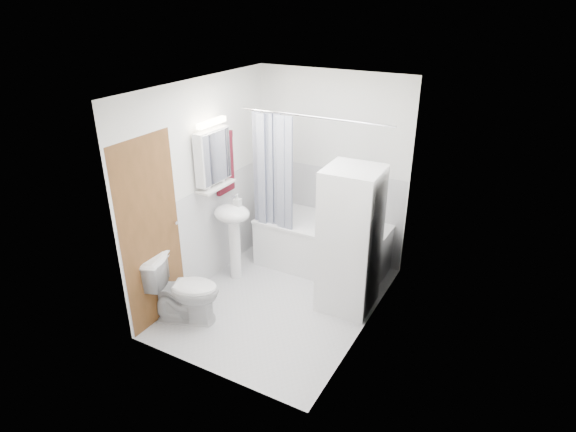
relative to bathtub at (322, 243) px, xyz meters
The scene contains 20 objects.
floor 0.98m from the bathtub, 95.25° to the right, with size 2.60×2.60×0.00m, color silver.
room_walls 1.47m from the bathtub, 95.25° to the right, with size 2.60×2.60×2.60m.
wainscot 0.68m from the bathtub, 97.68° to the right, with size 1.98×2.58×2.58m.
door 1.92m from the bathtub, 125.14° to the right, with size 0.05×2.00×2.00m.
bathtub is the anchor object (origin of this frame).
tub_spout 0.71m from the bathtub, 58.78° to the left, with size 0.04×0.04×0.12m, color silver.
curtain_rod 1.69m from the bathtub, 90.00° to the right, with size 0.02×0.02×1.79m, color silver.
shower_curtain 1.10m from the bathtub, 148.33° to the right, with size 0.55×0.02×1.45m.
sink 1.17m from the bathtub, 139.16° to the right, with size 0.44×0.37×1.04m.
medicine_cabinet 1.78m from the bathtub, 140.35° to the right, with size 0.13×0.50×0.71m.
shelf 1.54m from the bathtub, 139.92° to the right, with size 0.18×0.54×0.03m, color silver.
shower_caddy 0.91m from the bathtub, 52.00° to the left, with size 0.22×0.06×0.02m, color silver.
towel 1.59m from the bathtub, 150.87° to the right, with size 0.07×0.30×0.74m.
washer_dryer 0.97m from the bathtub, 46.05° to the right, with size 0.60×0.59×1.61m.
toilet 1.87m from the bathtub, 115.45° to the right, with size 0.42×0.75×0.73m, color white.
soap_pump 1.21m from the bathtub, 139.86° to the right, with size 0.08×0.17×0.08m, color gray.
shelf_bottle 1.65m from the bathtub, 135.13° to the right, with size 0.07×0.18×0.07m, color gray.
shelf_cup 1.51m from the bathtub, 144.31° to the right, with size 0.10×0.09×0.10m, color gray.
shampoo_a 0.98m from the bathtub, 50.32° to the left, with size 0.13×0.17×0.13m, color gray.
shampoo_b 1.00m from the bathtub, 39.70° to the left, with size 0.08×0.21×0.08m, color #245491.
Camera 1 is at (2.27, -3.97, 3.18)m, focal length 30.00 mm.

